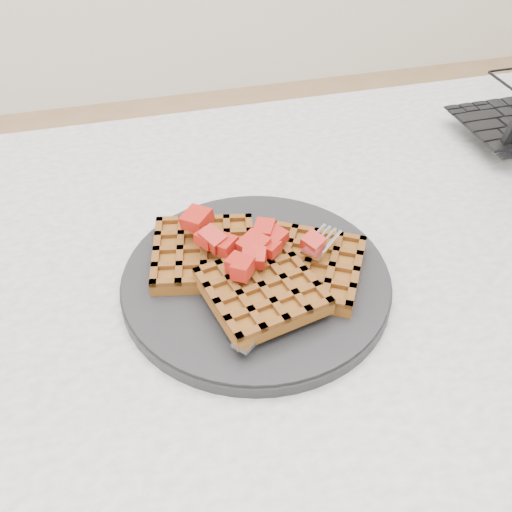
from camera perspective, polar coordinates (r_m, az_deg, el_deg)
The scene contains 5 objects.
table at distance 0.68m, azimuth 10.36°, elevation -9.18°, with size 1.20×0.80×0.75m.
plate at distance 0.57m, azimuth 0.00°, elevation -2.40°, with size 0.27×0.27×0.02m, color black.
waffles at distance 0.55m, azimuth 0.12°, elevation -1.23°, with size 0.22×0.19×0.03m.
strawberry_pile at distance 0.54m, azimuth 0.00°, elevation 1.11°, with size 0.15×0.15×0.02m, color #880400, non-canonical shape.
fork at distance 0.54m, azimuth 4.04°, elevation -2.89°, with size 0.02×0.18×0.02m, color silver, non-canonical shape.
Camera 1 is at (-0.22, -0.37, 1.16)m, focal length 40.00 mm.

